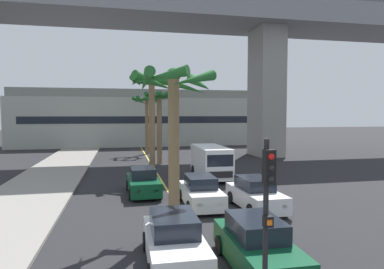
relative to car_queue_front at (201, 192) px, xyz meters
The scene contains 14 objects.
lane_stripe_center 6.73m from the car_queue_front, 100.19° to the left, with size 0.14×56.00×0.01m, color #DBCC4C.
bridge_overpass 23.66m from the car_queue_front, 89.02° to the left, with size 65.59×8.00×18.46m.
pier_building_backdrop 35.87m from the car_queue_front, 91.90° to the left, with size 36.14×8.04×8.30m.
car_queue_front is the anchor object (origin of this frame).
car_queue_second 4.26m from the car_queue_front, 129.85° to the left, with size 1.95×4.16×1.56m.
car_queue_third 2.77m from the car_queue_front, 21.95° to the right, with size 1.94×4.16×1.56m.
car_queue_fourth 7.22m from the car_queue_front, 89.68° to the right, with size 1.90×4.13×1.56m.
car_queue_fifth 6.78m from the car_queue_front, 110.64° to the right, with size 1.89×4.13×1.56m.
delivery_van 7.57m from the car_queue_front, 70.97° to the left, with size 2.22×5.28×2.36m.
traffic_light_median_near 10.13m from the car_queue_front, 95.07° to the right, with size 0.24×0.37×4.20m.
palm_tree_near_median 15.75m from the car_queue_front, 91.60° to the left, with size 2.98×2.98×6.94m.
palm_tree_mid_median 23.88m from the car_queue_front, 92.33° to the left, with size 3.56×3.58×6.90m.
palm_tree_far_median 10.81m from the car_queue_front, 100.21° to the left, with size 3.54×3.64×7.71m.
palm_tree_farthest_median 5.45m from the car_queue_front, 124.81° to the right, with size 3.54×3.64×6.67m.
Camera 1 is at (-2.82, 0.73, 4.75)m, focal length 31.62 mm.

